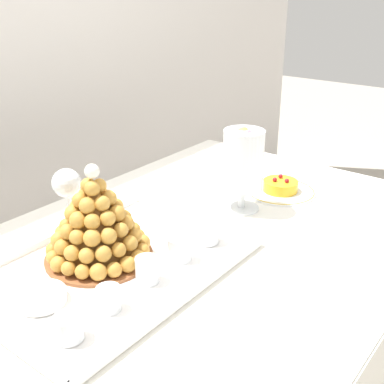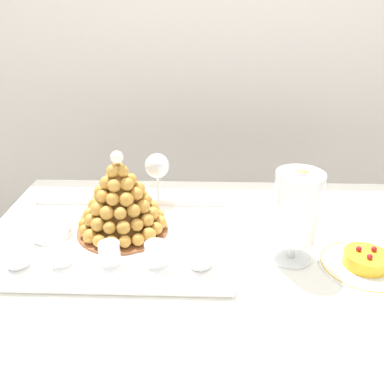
# 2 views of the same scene
# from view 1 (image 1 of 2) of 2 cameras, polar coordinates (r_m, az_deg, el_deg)

# --- Properties ---
(buffet_table) EXTENTS (1.31, 0.97, 0.76)m
(buffet_table) POSITION_cam_1_polar(r_m,az_deg,el_deg) (1.33, 2.27, -8.17)
(buffet_table) COLOR brown
(buffet_table) RESTS_ON ground_plane
(serving_tray) EXTENTS (0.61, 0.43, 0.02)m
(serving_tray) POSITION_cam_1_polar(r_m,az_deg,el_deg) (1.14, -9.07, -8.69)
(serving_tray) COLOR white
(serving_tray) RESTS_ON buffet_table
(croquembouche) EXTENTS (0.25, 0.25, 0.23)m
(croquembouche) POSITION_cam_1_polar(r_m,az_deg,el_deg) (1.14, -11.07, -3.66)
(croquembouche) COLOR brown
(croquembouche) RESTS_ON serving_tray
(dessert_cup_left) EXTENTS (0.05, 0.05, 0.05)m
(dessert_cup_left) POSITION_cam_1_polar(r_m,az_deg,el_deg) (0.94, -14.14, -15.12)
(dessert_cup_left) COLOR silver
(dessert_cup_left) RESTS_ON serving_tray
(dessert_cup_mid_left) EXTENTS (0.05, 0.05, 0.05)m
(dessert_cup_mid_left) POSITION_cam_1_polar(r_m,az_deg,el_deg) (1.00, -9.65, -12.23)
(dessert_cup_mid_left) COLOR silver
(dessert_cup_mid_left) RESTS_ON serving_tray
(dessert_cup_centre) EXTENTS (0.05, 0.05, 0.06)m
(dessert_cup_centre) POSITION_cam_1_polar(r_m,az_deg,el_deg) (1.07, -5.21, -9.12)
(dessert_cup_centre) COLOR silver
(dessert_cup_centre) RESTS_ON serving_tray
(dessert_cup_mid_right) EXTENTS (0.06, 0.06, 0.06)m
(dessert_cup_mid_right) POSITION_cam_1_polar(r_m,az_deg,el_deg) (1.14, -1.46, -6.70)
(dessert_cup_mid_right) COLOR silver
(dessert_cup_mid_right) RESTS_ON serving_tray
(dessert_cup_right) EXTENTS (0.06, 0.06, 0.06)m
(dessert_cup_right) POSITION_cam_1_polar(r_m,az_deg,el_deg) (1.21, 1.84, -4.72)
(dessert_cup_right) COLOR silver
(dessert_cup_right) RESTS_ON serving_tray
(creme_brulee_ramekin) EXTENTS (0.10, 0.10, 0.02)m
(creme_brulee_ramekin) POSITION_cam_1_polar(r_m,az_deg,el_deg) (1.05, -17.20, -11.55)
(creme_brulee_ramekin) COLOR white
(creme_brulee_ramekin) RESTS_ON serving_tray
(macaron_goblet) EXTENTS (0.11, 0.11, 0.25)m
(macaron_goblet) POSITION_cam_1_polar(r_m,az_deg,el_deg) (1.36, 5.97, 3.59)
(macaron_goblet) COLOR white
(macaron_goblet) RESTS_ON buffet_table
(fruit_tart_plate) EXTENTS (0.22, 0.22, 0.05)m
(fruit_tart_plate) POSITION_cam_1_polar(r_m,az_deg,el_deg) (1.54, 10.23, 0.39)
(fruit_tart_plate) COLOR white
(fruit_tart_plate) RESTS_ON buffet_table
(wine_glass) EXTENTS (0.08, 0.08, 0.16)m
(wine_glass) POSITION_cam_1_polar(r_m,az_deg,el_deg) (1.31, -14.39, 0.85)
(wine_glass) COLOR silver
(wine_glass) RESTS_ON buffet_table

